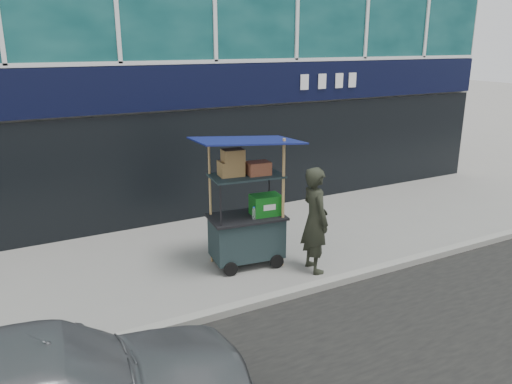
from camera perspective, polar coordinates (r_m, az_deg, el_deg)
ground at (r=8.39m, az=6.90°, el=-10.28°), size 80.00×80.00×0.00m
curb at (r=8.22m, az=7.73°, el=-10.45°), size 80.00×0.18×0.12m
vendor_cart at (r=8.70m, az=-0.97°, el=-3.26°), size 1.85×1.41×2.33m
vendor_man at (r=8.48m, az=6.76°, el=-3.18°), size 0.51×0.72×1.84m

